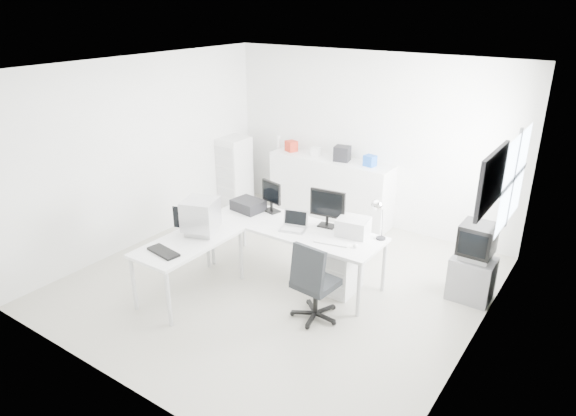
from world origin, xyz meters
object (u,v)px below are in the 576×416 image
Objects in this scene: main_desk at (294,252)px; crt_monitor at (201,219)px; side_desk at (190,267)px; laser_printer at (353,227)px; tv_cabinet at (471,278)px; laptop at (293,223)px; crt_tv at (477,242)px; drawer_pedestal at (341,270)px; inkjet_printer at (248,205)px; office_chair at (316,279)px; filing_cabinet at (235,172)px; lcd_monitor_large at (327,209)px; lcd_monitor_small at (271,197)px; sideboard at (330,189)px.

crt_monitor is at bearing -135.00° from main_desk.
laser_printer reaches higher than side_desk.
laser_printer is 1.61m from tv_cabinet.
crt_tv is (2.08, 0.91, -0.07)m from laptop.
drawer_pedestal is 1.62m from tv_cabinet.
crt_tv is at bearing 20.85° from main_desk.
drawer_pedestal is at bearing 5.69° from inkjet_printer.
crt_monitor reaches higher than drawer_pedestal.
office_chair is 0.81× the size of filing_cabinet.
drawer_pedestal is 3.45m from filing_cabinet.
laptop is (-0.30, -0.35, -0.14)m from lcd_monitor_large.
lcd_monitor_small is at bearing 134.60° from laptop.
drawer_pedestal is 2.38m from sideboard.
inkjet_printer reaches higher than main_desk.
drawer_pedestal is at bearing 10.51° from crt_monitor.
filing_cabinet is (-2.72, 1.36, -0.37)m from lcd_monitor_large.
lcd_monitor_large reaches higher than laptop.
drawer_pedestal is 1.20× the size of crt_tv.
crt_tv is 0.40× the size of filing_cabinet.
lcd_monitor_small is 0.21× the size of sideboard.
crt_tv is at bearing -9.99° from filing_cabinet.
lcd_monitor_large is 1.20× the size of crt_monitor.
inkjet_printer is at bearing -96.90° from sideboard.
main_desk is 4.80× the size of lcd_monitor_large.
main_desk is at bearing -10.63° from lcd_monitor_small.
lcd_monitor_large is at bearing 14.67° from inkjet_printer.
sideboard is (0.23, 1.92, -0.29)m from inkjet_printer.
lcd_monitor_small is (-1.25, 0.20, 0.67)m from drawer_pedestal.
crt_monitor is 3.48m from tv_cabinet.
lcd_monitor_large is 1.00× the size of crt_tv.
filing_cabinet is (-2.37, 1.61, 0.25)m from main_desk.
main_desk is 1.39m from side_desk.
office_chair is at bearing -73.25° from lcd_monitor_large.
lcd_monitor_small is 1.08× the size of crt_monitor.
crt_monitor is (-0.30, -1.10, -0.02)m from lcd_monitor_small.
tv_cabinet is at bearing 51.71° from office_chair.
lcd_monitor_small is 2.83m from tv_cabinet.
inkjet_printer is 1.79m from office_chair.
side_desk is at bearing -147.34° from crt_tv.
main_desk is 2.12m from sideboard.
side_desk reaches higher than tv_cabinet.
crt_tv is at bearing 14.31° from laser_printer.
drawer_pedestal is 1.41× the size of inkjet_printer.
crt_tv is (1.38, 0.59, -0.07)m from laser_printer.
tv_cabinet is 0.45× the size of filing_cabinet.
crt_tv is 3.02m from sideboard.
drawer_pedestal is at bearing 36.57° from side_desk.
laser_printer is (1.60, 0.12, 0.03)m from inkjet_printer.
office_chair is at bearing -35.98° from filing_cabinet.
filing_cabinet reaches higher than main_desk.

